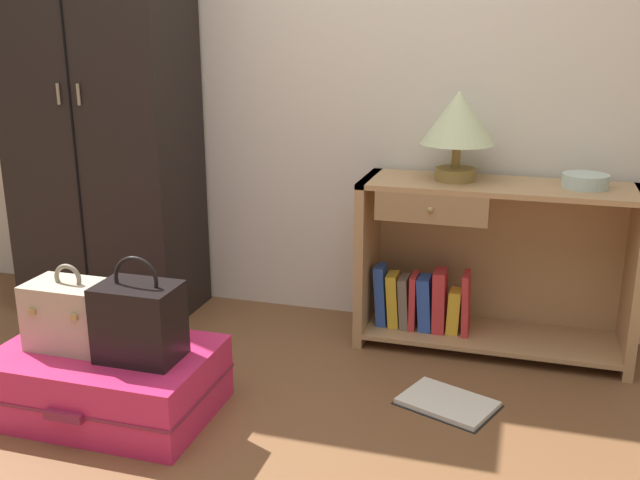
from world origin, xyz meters
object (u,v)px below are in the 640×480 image
object	(u,v)px
table_lamp	(458,122)
bowl	(585,181)
open_book_on_floor	(447,403)
suitcase_large	(108,381)
handbag	(139,321)
train_case	(72,315)
bookshelf	(482,267)
wardrobe	(100,90)

from	to	relation	value
table_lamp	bowl	size ratio (longest dim) A/B	2.03
table_lamp	open_book_on_floor	size ratio (longest dim) A/B	0.91
table_lamp	suitcase_large	world-z (taller)	table_lamp
bowl	handbag	xyz separation A→B (m)	(-1.44, -0.99, -0.37)
table_lamp	train_case	distance (m)	1.66
bookshelf	handbag	xyz separation A→B (m)	(-1.06, -0.98, 0.02)
suitcase_large	open_book_on_floor	size ratio (longest dim) A/B	1.89
suitcase_large	open_book_on_floor	world-z (taller)	suitcase_large
suitcase_large	train_case	bearing A→B (deg)	-178.86
suitcase_large	handbag	world-z (taller)	handbag
wardrobe	table_lamp	size ratio (longest dim) A/B	5.77
table_lamp	open_book_on_floor	xyz separation A→B (m)	(0.08, -0.58, -0.96)
table_lamp	open_book_on_floor	world-z (taller)	table_lamp
handbag	bowl	bearing A→B (deg)	34.40
wardrobe	bookshelf	bearing A→B (deg)	1.68
bookshelf	handbag	bearing A→B (deg)	-137.25
table_lamp	train_case	xyz separation A→B (m)	(-1.21, -0.97, -0.60)
wardrobe	bookshelf	xyz separation A→B (m)	(1.75, 0.05, -0.70)
bookshelf	train_case	size ratio (longest dim) A/B	3.66
wardrobe	table_lamp	distance (m)	1.62
wardrobe	bowl	world-z (taller)	wardrobe
suitcase_large	handbag	xyz separation A→B (m)	(0.16, -0.02, 0.26)
train_case	bookshelf	bearing A→B (deg)	35.77
train_case	open_book_on_floor	bearing A→B (deg)	16.88
handbag	wardrobe	bearing A→B (deg)	126.44
handbag	open_book_on_floor	world-z (taller)	handbag
bookshelf	open_book_on_floor	distance (m)	0.67
wardrobe	open_book_on_floor	distance (m)	2.06
bowl	open_book_on_floor	size ratio (longest dim) A/B	0.45
suitcase_large	handbag	bearing A→B (deg)	-6.69
bookshelf	open_book_on_floor	size ratio (longest dim) A/B	2.79
train_case	open_book_on_floor	distance (m)	1.39
bookshelf	suitcase_large	world-z (taller)	bookshelf
open_book_on_floor	handbag	bearing A→B (deg)	-158.03
table_lamp	suitcase_large	bearing A→B (deg)	-138.43
table_lamp	train_case	size ratio (longest dim) A/B	1.19
bowl	train_case	xyz separation A→B (m)	(-1.72, -0.97, -0.39)
handbag	train_case	bearing A→B (deg)	176.66
wardrobe	handbag	distance (m)	1.34
suitcase_large	open_book_on_floor	bearing A→B (deg)	18.40
suitcase_large	train_case	size ratio (longest dim) A/B	2.48
table_lamp	wardrobe	bearing A→B (deg)	-178.09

